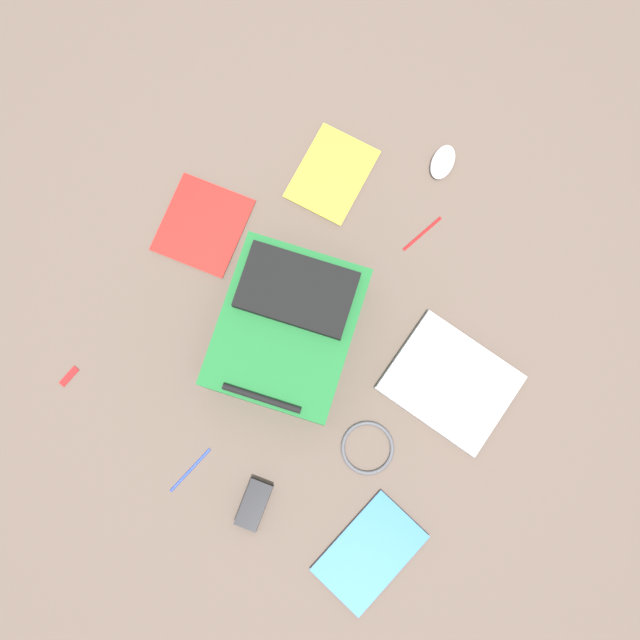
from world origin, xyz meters
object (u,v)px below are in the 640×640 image
backpack (288,329)px  laptop (451,383)px  cable_coil (368,448)px  power_brick (254,505)px  pen_blue (422,233)px  usb_stick (69,376)px  book_red (203,226)px  book_blue (332,175)px  pen_black (190,470)px  book_manual (370,553)px  computer_mouse (443,162)px

backpack → laptop: 0.46m
cable_coil → power_brick: power_brick is taller
pen_blue → usb_stick: size_ratio=2.34×
book_red → backpack: bearing=163.7°
book_blue → usb_stick: size_ratio=4.43×
cable_coil → pen_black: cable_coil is taller
book_red → cable_coil: bearing=161.6°
book_blue → power_brick: bearing=112.2°
book_manual → pen_black: (0.50, 0.10, -0.00)m
cable_coil → laptop: bearing=-107.4°
book_blue → usb_stick: 0.90m
laptop → book_red: bearing=2.1°
book_red → computer_mouse: bearing=-129.7°
power_brick → usb_stick: size_ratio=2.06×
computer_mouse → laptop: bearing=114.1°
cable_coil → power_brick: size_ratio=1.14×
book_blue → book_manual: bearing=130.4°
backpack → laptop: bearing=-162.2°
laptop → book_manual: (-0.07, 0.48, -0.01)m
laptop → usb_stick: bearing=34.1°
power_brick → book_manual: bearing=-167.0°
laptop → backpack: bearing=17.8°
book_red → book_blue: bearing=-122.5°
computer_mouse → cable_coil: size_ratio=0.76×
backpack → usb_stick: size_ratio=8.09×
book_manual → usb_stick: 0.92m
backpack → book_manual: 0.61m
backpack → usb_stick: 0.61m
laptop → book_blue: size_ratio=1.19×
pen_blue → power_brick: bearing=93.1°
laptop → pen_black: bearing=53.4°
book_blue → pen_black: 0.89m
backpack → pen_blue: (-0.14, -0.44, -0.09)m
book_manual → pen_blue: (0.36, -0.78, -0.00)m
cable_coil → pen_blue: cable_coil is taller
cable_coil → computer_mouse: bearing=-70.4°
backpack → pen_black: 0.45m
book_red → pen_black: size_ratio=1.92×
book_manual → pen_blue: book_manual is taller
backpack → usb_stick: (0.42, 0.43, -0.09)m
backpack → book_blue: 0.47m
backpack → book_red: bearing=-16.3°
pen_black → cable_coil: bearing=-137.9°
book_red → pen_black: (-0.37, 0.55, -0.00)m
pen_blue → cable_coil: bearing=109.9°
cable_coil → pen_blue: size_ratio=1.00×
pen_blue → book_manual: bearing=114.7°
cable_coil → usb_stick: (0.76, 0.30, -0.00)m
backpack → pen_blue: backpack is taller
cable_coil → power_brick: bearing=61.0°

